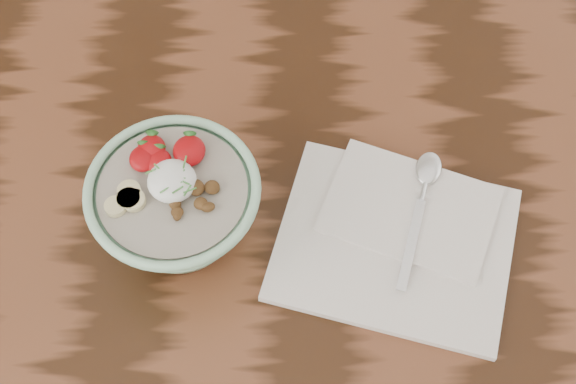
% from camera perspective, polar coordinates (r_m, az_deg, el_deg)
% --- Properties ---
extents(table, '(1.60, 0.90, 0.75)m').
position_cam_1_polar(table, '(0.95, 1.45, -8.89)').
color(table, black).
rests_on(table, ground).
extents(breakfast_bowl, '(0.18, 0.18, 0.12)m').
position_cam_1_polar(breakfast_bowl, '(0.85, -7.95, -0.99)').
color(breakfast_bowl, '#9CD2AC').
rests_on(breakfast_bowl, table).
extents(napkin, '(0.30, 0.26, 0.02)m').
position_cam_1_polar(napkin, '(0.89, 7.80, -3.16)').
color(napkin, silver).
rests_on(napkin, table).
extents(spoon, '(0.07, 0.17, 0.01)m').
position_cam_1_polar(spoon, '(0.91, 9.68, 0.37)').
color(spoon, silver).
rests_on(spoon, napkin).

